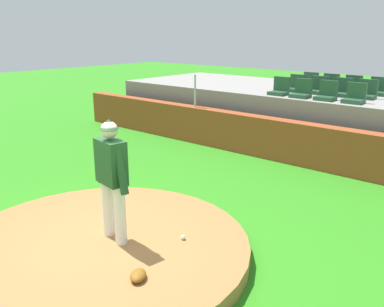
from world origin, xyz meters
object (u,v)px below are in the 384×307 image
object	(u,v)px
stadium_chair_2	(327,94)
stadium_chair_1	(302,92)
stadium_chair_10	(352,87)
stadium_chair_3	(355,97)
stadium_chair_7	(367,93)
stadium_chair_5	(318,88)
stadium_chair_8	(309,84)
baseball	(183,237)
pitcher	(112,172)
stadium_chair_11	(378,89)
stadium_chair_9	(330,85)
stadium_chair_0	(280,89)
fielding_glove	(138,275)
stadium_chair_6	(342,91)
stadium_chair_4	(296,86)

from	to	relation	value
stadium_chair_2	stadium_chair_1	bearing A→B (deg)	0.48
stadium_chair_10	stadium_chair_3	bearing A→B (deg)	112.10
stadium_chair_7	stadium_chair_2	bearing A→B (deg)	53.51
stadium_chair_5	stadium_chair_8	world-z (taller)	same
baseball	stadium_chair_10	xyz separation A→B (m)	(-0.58, 8.10, 1.42)
pitcher	stadium_chair_11	distance (m)	8.81
stadium_chair_3	stadium_chair_7	xyz separation A→B (m)	(-0.02, 0.93, 0.00)
pitcher	stadium_chair_5	distance (m)	7.91
stadium_chair_7	stadium_chair_11	distance (m)	0.86
stadium_chair_2	stadium_chair_3	size ratio (longest dim) A/B	1.00
stadium_chair_1	stadium_chair_5	world-z (taller)	same
stadium_chair_9	stadium_chair_10	bearing A→B (deg)	-179.64
stadium_chair_0	stadium_chair_11	size ratio (longest dim) A/B	1.00
fielding_glove	pitcher	bearing A→B (deg)	-151.12
stadium_chair_8	stadium_chair_6	bearing A→B (deg)	146.90
stadium_chair_2	stadium_chair_10	distance (m)	1.80
stadium_chair_1	stadium_chair_11	world-z (taller)	same
pitcher	stadium_chair_5	bearing A→B (deg)	102.55
fielding_glove	stadium_chair_3	bearing A→B (deg)	144.91
stadium_chair_5	stadium_chair_8	bearing A→B (deg)	-51.52
stadium_chair_3	stadium_chair_7	distance (m)	0.93
stadium_chair_1	stadium_chair_6	xyz separation A→B (m)	(0.75, 0.93, 0.00)
stadium_chair_3	stadium_chair_6	bearing A→B (deg)	-53.27
stadium_chair_2	stadium_chair_4	distance (m)	1.65
baseball	stadium_chair_3	world-z (taller)	stadium_chair_3
pitcher	stadium_chair_7	xyz separation A→B (m)	(0.92, 7.89, 0.39)
fielding_glove	stadium_chair_5	distance (m)	8.63
baseball	stadium_chair_0	world-z (taller)	stadium_chair_0
pitcher	stadium_chair_1	world-z (taller)	pitcher
stadium_chair_0	stadium_chair_8	distance (m)	1.80
stadium_chair_10	stadium_chair_11	xyz separation A→B (m)	(0.72, 0.00, 0.00)
stadium_chair_5	stadium_chair_11	distance (m)	1.62
stadium_chair_0	stadium_chair_5	world-z (taller)	same
stadium_chair_3	stadium_chair_9	size ratio (longest dim) A/B	1.00
stadium_chair_1	stadium_chair_7	distance (m)	1.70
stadium_chair_0	stadium_chair_10	size ratio (longest dim) A/B	1.00
stadium_chair_8	pitcher	bearing A→B (deg)	97.40
stadium_chair_0	stadium_chair_9	bearing A→B (deg)	-112.28
stadium_chair_2	stadium_chair_7	size ratio (longest dim) A/B	1.00
fielding_glove	stadium_chair_2	size ratio (longest dim) A/B	0.60
stadium_chair_2	stadium_chair_8	bearing A→B (deg)	-53.52
stadium_chair_1	pitcher	bearing A→B (deg)	93.96
stadium_chair_9	stadium_chair_11	distance (m)	1.40
stadium_chair_0	stadium_chair_8	bearing A→B (deg)	-91.17
stadium_chair_1	stadium_chair_8	xyz separation A→B (m)	(-0.66, 1.85, 0.00)
fielding_glove	stadium_chair_7	xyz separation A→B (m)	(-0.14, 8.39, 1.41)
stadium_chair_7	baseball	bearing A→B (deg)	89.03
stadium_chair_5	stadium_chair_8	size ratio (longest dim) A/B	1.00
stadium_chair_1	stadium_chair_9	bearing A→B (deg)	-90.68
stadium_chair_2	stadium_chair_7	bearing A→B (deg)	-126.49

